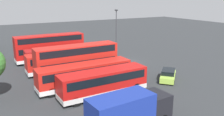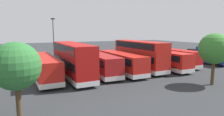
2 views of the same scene
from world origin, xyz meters
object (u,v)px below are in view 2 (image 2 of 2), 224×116
(bus_single_deck_fifth, at_px, (99,63))
(bus_single_deck_seventh, at_px, (44,67))
(lamp_post_tall, at_px, (53,37))
(bus_single_deck_near_end, at_px, (173,57))
(bus_double_decker_third, at_px, (139,55))
(bus_single_deck_second, at_px, (160,59))
(bus_double_decker_sixth, at_px, (73,60))
(box_truck_blue, at_px, (209,55))
(car_hatchback_silver, at_px, (139,56))
(bus_single_deck_fourth, at_px, (121,62))

(bus_single_deck_fifth, relative_size, bus_single_deck_seventh, 0.90)
(bus_single_deck_seventh, relative_size, lamp_post_tall, 1.38)
(bus_single_deck_near_end, distance_m, bus_double_decker_third, 7.34)
(bus_single_deck_second, bearing_deg, bus_single_deck_fifth, -0.06)
(bus_double_decker_sixth, relative_size, box_truck_blue, 1.53)
(car_hatchback_silver, relative_size, lamp_post_tall, 0.51)
(bus_single_deck_second, distance_m, bus_single_deck_seventh, 18.09)
(bus_single_deck_second, distance_m, bus_single_deck_fourth, 7.42)
(bus_double_decker_sixth, bearing_deg, bus_single_deck_second, -178.85)
(bus_double_decker_third, height_order, bus_single_deck_fifth, bus_double_decker_third)
(bus_single_deck_fifth, height_order, car_hatchback_silver, bus_single_deck_fifth)
(bus_single_deck_near_end, relative_size, bus_single_deck_fifth, 0.99)
(bus_single_deck_fourth, relative_size, bus_double_decker_sixth, 0.92)
(bus_single_deck_near_end, height_order, car_hatchback_silver, bus_single_deck_near_end)
(bus_single_deck_fourth, xyz_separation_m, box_truck_blue, (-18.35, 0.42, 0.09))
(bus_single_deck_near_end, height_order, bus_single_deck_seventh, same)
(car_hatchback_silver, bearing_deg, bus_single_deck_fifth, 37.22)
(bus_single_deck_near_end, xyz_separation_m, bus_double_decker_sixth, (18.09, 1.04, 0.83))
(bus_double_decker_third, distance_m, box_truck_blue, 14.78)
(bus_single_deck_near_end, distance_m, bus_single_deck_fourth, 10.97)
(bus_double_decker_third, bearing_deg, bus_single_deck_seventh, -0.94)
(bus_single_deck_fourth, height_order, bus_single_deck_seventh, same)
(bus_double_decker_third, height_order, car_hatchback_silver, bus_double_decker_third)
(bus_single_deck_near_end, height_order, lamp_post_tall, lamp_post_tall)
(bus_single_deck_fourth, bearing_deg, bus_double_decker_third, -168.33)
(bus_single_deck_near_end, distance_m, box_truck_blue, 7.57)
(bus_single_deck_fourth, relative_size, box_truck_blue, 1.42)
(car_hatchback_silver, bearing_deg, bus_single_deck_near_end, 91.44)
(bus_single_deck_second, relative_size, bus_single_deck_fifth, 1.13)
(bus_double_decker_third, distance_m, bus_double_decker_sixth, 10.83)
(bus_double_decker_third, xyz_separation_m, bus_double_decker_sixth, (10.81, 0.75, 0.00))
(bus_double_decker_third, relative_size, bus_single_deck_fourth, 1.05)
(bus_single_deck_second, relative_size, bus_double_decker_third, 1.05)
(bus_single_deck_fourth, relative_size, bus_single_deck_seventh, 0.93)
(bus_single_deck_second, distance_m, car_hatchback_silver, 11.18)
(bus_double_decker_third, relative_size, bus_single_deck_seventh, 0.98)
(bus_single_deck_fifth, distance_m, bus_single_deck_seventh, 7.35)
(bus_single_deck_near_end, xyz_separation_m, bus_double_decker_third, (7.28, 0.29, 0.83))
(bus_double_decker_third, height_order, bus_single_deck_fourth, bus_double_decker_third)
(box_truck_blue, relative_size, car_hatchback_silver, 1.77)
(bus_single_deck_fourth, height_order, bus_double_decker_sixth, bus_double_decker_sixth)
(bus_single_deck_fifth, relative_size, lamp_post_tall, 1.24)
(car_hatchback_silver, bearing_deg, bus_single_deck_seventh, 25.03)
(bus_single_deck_fifth, height_order, lamp_post_tall, lamp_post_tall)
(bus_single_deck_fourth, bearing_deg, bus_single_deck_second, -177.74)
(bus_single_deck_second, bearing_deg, box_truck_blue, 176.27)
(bus_double_decker_third, bearing_deg, bus_double_decker_sixth, 3.98)
(box_truck_blue, bearing_deg, lamp_post_tall, -28.29)
(bus_single_deck_seventh, bearing_deg, bus_single_deck_fourth, 174.72)
(box_truck_blue, bearing_deg, car_hatchback_silver, -55.96)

